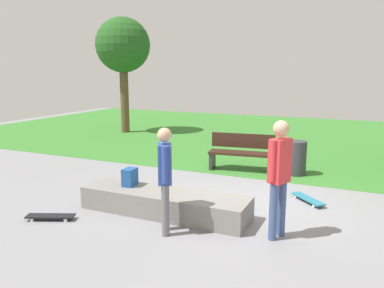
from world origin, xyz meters
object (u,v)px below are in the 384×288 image
skater_watching (279,170)px  skateboard_by_ledge (50,216)px  skateboard_spare (308,199)px  tree_leaning_ash (123,47)px  trash_bin (296,158)px  park_bench_center_lawn (242,151)px  backpack_on_ledge (130,177)px  skater_performing_trick (165,173)px  concrete_ledge (164,203)px

skater_watching → skateboard_by_ledge: (-3.60, -0.88, -0.98)m
skateboard_spare → tree_leaning_ash: bearing=144.7°
tree_leaning_ash → trash_bin: size_ratio=5.51×
park_bench_center_lawn → tree_leaning_ash: 7.76m
backpack_on_ledge → park_bench_center_lawn: park_bench_center_lawn is taller
skateboard_spare → skater_performing_trick: bearing=-128.0°
skateboard_by_ledge → trash_bin: (3.29, 4.57, 0.35)m
skateboard_by_ledge → backpack_on_ledge: bearing=51.7°
concrete_ledge → trash_bin: trash_bin is taller
skater_watching → backpack_on_ledge: bearing=175.4°
skateboard_spare → park_bench_center_lawn: bearing=136.5°
backpack_on_ledge → skateboard_spare: 3.39m
skater_performing_trick → park_bench_center_lawn: (-0.03, 4.08, -0.47)m
concrete_ledge → skater_performing_trick: size_ratio=1.83×
skateboard_spare → tree_leaning_ash: tree_leaning_ash is taller
skater_performing_trick → tree_leaning_ash: bearing=127.6°
tree_leaning_ash → backpack_on_ledge: bearing=-55.3°
concrete_ledge → skater_watching: bearing=-4.4°
skateboard_spare → concrete_ledge: bearing=-143.4°
skater_watching → tree_leaning_ash: bearing=136.1°
skateboard_spare → park_bench_center_lawn: park_bench_center_lawn is taller
park_bench_center_lawn → skater_performing_trick: bearing=-89.6°
trash_bin → park_bench_center_lawn: bearing=-173.9°
skater_performing_trick → skateboard_spare: (1.82, 2.33, -0.89)m
skateboard_spare → park_bench_center_lawn: (-1.85, 1.75, 0.42)m
park_bench_center_lawn → trash_bin: park_bench_center_lawn is taller
backpack_on_ledge → skater_watching: size_ratio=0.18×
skateboard_spare → trash_bin: size_ratio=0.87×
skater_watching → trash_bin: (-0.32, 3.69, -0.63)m
skateboard_by_ledge → skateboard_spare: 4.67m
skater_watching → tree_leaning_ash: 10.94m
skater_performing_trick → trash_bin: (1.29, 4.22, -0.54)m
backpack_on_ledge → skateboard_by_ledge: bearing=138.1°
concrete_ledge → skateboard_by_ledge: concrete_ledge is taller
park_bench_center_lawn → backpack_on_ledge: bearing=-108.3°
skater_watching → tree_leaning_ash: tree_leaning_ash is taller
concrete_ledge → tree_leaning_ash: tree_leaning_ash is taller
concrete_ledge → trash_bin: size_ratio=3.67×
park_bench_center_lawn → trash_bin: bearing=6.1°
backpack_on_ledge → tree_leaning_ash: 9.18m
skateboard_spare → park_bench_center_lawn: 2.58m
skater_performing_trick → skater_watching: size_ratio=0.93×
backpack_on_ledge → park_bench_center_lawn: size_ratio=0.19×
skater_watching → skateboard_spare: 2.06m
backpack_on_ledge → trash_bin: (2.42, 3.47, -0.15)m
skater_performing_trick → skater_watching: skater_watching is taller
skater_performing_trick → skateboard_spare: skater_performing_trick is taller
skateboard_by_ledge → skater_performing_trick: bearing=10.0°
skater_watching → park_bench_center_lawn: skater_watching is taller
backpack_on_ledge → trash_bin: bearing=-38.5°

